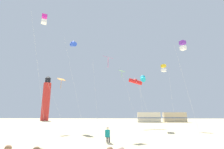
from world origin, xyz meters
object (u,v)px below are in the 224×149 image
(kite_diamond_orange, at_px, (61,81))
(kite_box_violet, at_px, (183,46))
(rv_van_cream, at_px, (149,117))
(kite_diamond_lime, at_px, (122,73))
(kite_tube_blue, at_px, (73,44))
(kite_flyer_standing, at_px, (108,134))
(kite_box_gold, at_px, (164,68))
(kite_box_magenta, at_px, (44,19))
(kite_diamond_rainbow, at_px, (107,60))
(rv_van_tan, at_px, (174,117))
(kite_tube_cyan, at_px, (143,78))
(lighthouse_distant, at_px, (46,99))
(kite_tube_scarlet, at_px, (135,81))

(kite_diamond_orange, xyz_separation_m, kite_box_violet, (15.47, -1.06, 4.10))
(kite_diamond_orange, height_order, rv_van_cream, kite_diamond_orange)
(kite_diamond_lime, relative_size, kite_tube_blue, 0.73)
(rv_van_cream, bearing_deg, kite_flyer_standing, -100.25)
(kite_diamond_orange, bearing_deg, kite_box_gold, 20.49)
(kite_flyer_standing, bearing_deg, rv_van_cream, -99.47)
(kite_diamond_lime, xyz_separation_m, rv_van_cream, (7.51, 20.34, -8.14))
(kite_diamond_orange, distance_m, kite_box_magenta, 7.88)
(kite_diamond_rainbow, height_order, kite_tube_blue, kite_tube_blue)
(kite_box_magenta, relative_size, rv_van_tan, 2.17)
(kite_diamond_lime, xyz_separation_m, rv_van_tan, (15.19, 21.71, -8.14))
(kite_box_violet, relative_size, kite_diamond_lime, 1.08)
(kite_box_gold, bearing_deg, kite_tube_blue, -173.81)
(kite_tube_cyan, height_order, lighthouse_distant, lighthouse_distant)
(kite_diamond_lime, distance_m, kite_diamond_rainbow, 12.94)
(kite_tube_scarlet, bearing_deg, rv_van_cream, 75.79)
(rv_van_cream, bearing_deg, kite_box_gold, -89.18)
(kite_diamond_lime, distance_m, kite_box_gold, 7.55)
(kite_box_gold, bearing_deg, kite_tube_scarlet, 139.99)
(kite_tube_scarlet, height_order, rv_van_tan, kite_tube_scarlet)
(kite_flyer_standing, relative_size, rv_van_tan, 0.18)
(kite_tube_scarlet, height_order, kite_diamond_orange, kite_tube_scarlet)
(kite_tube_scarlet, xyz_separation_m, kite_diamond_orange, (-10.33, -9.03, -1.62))
(kite_box_gold, relative_size, kite_diamond_rainbow, 1.18)
(kite_flyer_standing, height_order, kite_box_gold, kite_box_gold)
(kite_tube_scarlet, relative_size, kite_diamond_lime, 0.85)
(kite_flyer_standing, distance_m, lighthouse_distant, 56.26)
(kite_tube_scarlet, xyz_separation_m, rv_van_tan, (12.86, 21.81, -6.53))
(kite_tube_cyan, bearing_deg, rv_van_cream, 80.06)
(kite_box_violet, height_order, kite_tube_blue, kite_tube_blue)
(kite_box_magenta, distance_m, lighthouse_distant, 48.20)
(kite_box_violet, xyz_separation_m, kite_diamond_rainbow, (-9.16, -2.54, -2.55))
(kite_diamond_orange, xyz_separation_m, kite_box_gold, (14.59, 5.45, 3.02))
(kite_tube_cyan, relative_size, lighthouse_distant, 0.48)
(kite_tube_cyan, distance_m, kite_box_magenta, 15.60)
(kite_box_gold, relative_size, rv_van_cream, 1.51)
(kite_diamond_orange, height_order, kite_diamond_lime, kite_diamond_lime)
(kite_diamond_orange, height_order, kite_tube_blue, kite_tube_blue)
(kite_box_gold, xyz_separation_m, rv_van_cream, (0.92, 24.01, -7.93))
(kite_box_magenta, relative_size, kite_box_gold, 1.41)
(kite_box_gold, bearing_deg, kite_box_violet, -82.23)
(kite_tube_blue, height_order, lighthouse_distant, lighthouse_distant)
(kite_box_magenta, xyz_separation_m, rv_van_cream, (17.05, 32.48, -12.02))
(kite_box_violet, relative_size, rv_van_cream, 1.68)
(kite_tube_scarlet, height_order, kite_box_gold, kite_box_gold)
(kite_diamond_rainbow, bearing_deg, kite_tube_cyan, 58.02)
(kite_diamond_orange, distance_m, kite_diamond_rainbow, 7.43)
(kite_flyer_standing, relative_size, rv_van_cream, 0.18)
(kite_tube_scarlet, height_order, lighthouse_distant, lighthouse_distant)
(kite_tube_cyan, relative_size, kite_diamond_orange, 1.20)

